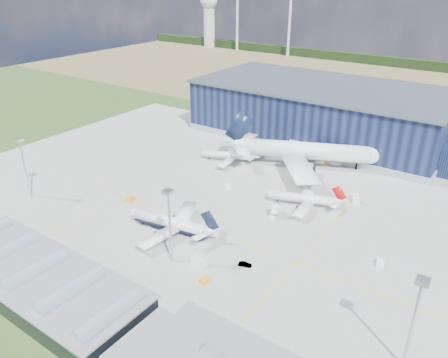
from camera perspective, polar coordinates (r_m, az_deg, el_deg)
ground at (r=154.72m, az=-2.22°, el=-3.98°), size 600.00×600.00×0.00m
apron at (r=161.76m, az=-0.07°, el=-2.55°), size 220.00×160.00×0.08m
farmland at (r=345.35m, az=20.85°, el=11.14°), size 600.00×220.00×0.01m
treeline at (r=421.11m, az=24.02°, el=13.52°), size 600.00×8.00×8.00m
horizon_dressing at (r=487.29m, az=0.87°, el=20.56°), size 440.20×18.00×70.00m
hangar at (r=225.97m, az=13.15°, el=8.25°), size 145.00×62.00×26.10m
glass_concourse at (r=123.68m, az=-22.28°, el=-12.58°), size 78.00×23.00×8.60m
light_mast_west at (r=172.65m, az=-24.78°, el=2.48°), size 2.60×2.60×23.00m
light_mast_center at (r=121.59m, az=-7.13°, el=-4.65°), size 2.60×2.60×23.00m
light_mast_east at (r=98.02m, az=23.78°, el=-15.35°), size 2.60×2.60×23.00m
airliner_navy at (r=140.61m, az=-7.15°, el=-4.92°), size 38.04×37.46×10.75m
airliner_red at (r=157.54m, az=10.28°, el=-1.95°), size 35.90×35.54×9.15m
airliner_widebody at (r=187.99m, az=10.88°, el=4.74°), size 87.75×87.00×21.85m
airliner_regional at (r=192.02m, az=0.50°, el=3.57°), size 34.98×34.67×8.78m
gse_tug_a at (r=163.46m, az=-12.19°, el=-2.60°), size 2.71×3.73×1.41m
gse_tug_b at (r=121.00m, az=-2.48°, el=-13.11°), size 2.50×3.24×1.26m
gse_van_a at (r=147.47m, az=-8.58°, el=-5.38°), size 5.23×2.54×2.23m
gse_cart_a at (r=134.55m, az=19.72°, el=-10.33°), size 2.79×3.53×1.34m
gse_van_b at (r=165.99m, az=16.82°, el=-2.51°), size 4.45×5.71×2.38m
gse_tug_c at (r=195.57m, az=13.19°, el=2.10°), size 2.63×3.34×1.28m
gse_cart_b at (r=168.99m, az=0.48°, el=-1.00°), size 3.80×3.71×1.38m
gse_van_c at (r=127.24m, az=-3.38°, el=-10.67°), size 4.63×2.35×2.19m
airstair at (r=150.82m, az=6.76°, el=-4.30°), size 3.22×5.36×3.21m
car_a at (r=125.75m, az=-14.62°, el=-12.39°), size 3.41×1.45×1.15m
car_b at (r=126.70m, az=2.77°, el=-11.09°), size 4.10×2.55×1.28m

